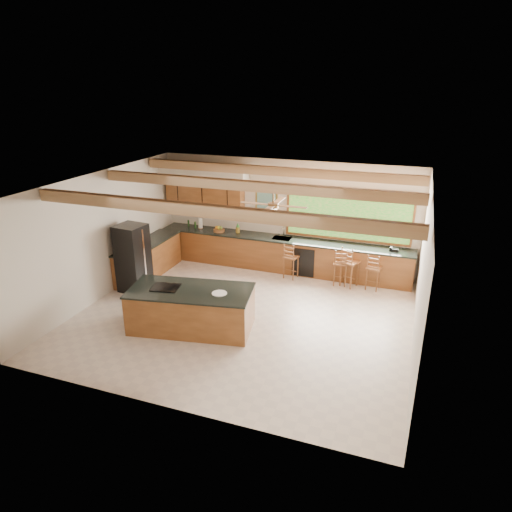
% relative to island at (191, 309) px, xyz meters
% --- Properties ---
extents(ground, '(7.20, 7.20, 0.00)m').
position_rel_island_xyz_m(ground, '(0.86, 0.82, -0.45)').
color(ground, '#C3B0A1').
rests_on(ground, ground).
extents(room_shell, '(7.27, 6.54, 3.02)m').
position_rel_island_xyz_m(room_shell, '(0.69, 1.47, 1.77)').
color(room_shell, beige).
rests_on(room_shell, ground).
extents(counter_run, '(7.12, 3.10, 1.23)m').
position_rel_island_xyz_m(counter_run, '(0.04, 3.34, 0.02)').
color(counter_run, brown).
rests_on(counter_run, ground).
extents(island, '(2.73, 1.63, 0.91)m').
position_rel_island_xyz_m(island, '(0.00, 0.00, 0.00)').
color(island, brown).
rests_on(island, ground).
extents(refrigerator, '(0.73, 0.71, 1.70)m').
position_rel_island_xyz_m(refrigerator, '(-2.21, 1.22, 0.40)').
color(refrigerator, black).
rests_on(refrigerator, ground).
extents(bar_stool_a, '(0.41, 0.41, 0.98)m').
position_rel_island_xyz_m(bar_stool_a, '(1.26, 3.22, 0.13)').
color(bar_stool_a, brown).
rests_on(bar_stool_a, ground).
extents(bar_stool_b, '(0.41, 0.41, 0.99)m').
position_rel_island_xyz_m(bar_stool_b, '(2.57, 3.22, 0.14)').
color(bar_stool_b, brown).
rests_on(bar_stool_b, ground).
extents(bar_stool_c, '(0.38, 0.38, 0.95)m').
position_rel_island_xyz_m(bar_stool_c, '(3.40, 3.22, 0.12)').
color(bar_stool_c, brown).
rests_on(bar_stool_c, ground).
extents(bar_stool_d, '(0.50, 0.50, 1.08)m').
position_rel_island_xyz_m(bar_stool_d, '(2.80, 3.21, 0.19)').
color(bar_stool_d, brown).
rests_on(bar_stool_d, ground).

